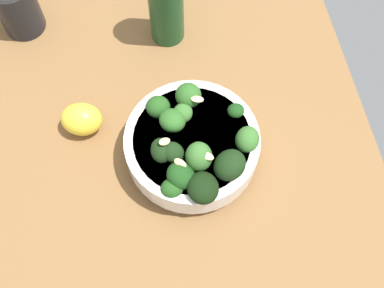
% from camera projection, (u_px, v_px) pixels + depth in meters
% --- Properties ---
extents(ground_plane, '(0.62, 0.62, 0.03)m').
position_uv_depth(ground_plane, '(162.00, 137.00, 0.77)').
color(ground_plane, brown).
extents(bowl_of_broccoli, '(0.19, 0.20, 0.10)m').
position_uv_depth(bowl_of_broccoli, '(193.00, 146.00, 0.70)').
color(bowl_of_broccoli, white).
rests_on(bowl_of_broccoli, ground_plane).
extents(lemon_wedge, '(0.07, 0.06, 0.05)m').
position_uv_depth(lemon_wedge, '(82.00, 119.00, 0.73)').
color(lemon_wedge, yellow).
rests_on(lemon_wedge, ground_plane).
extents(bottle_short, '(0.07, 0.07, 0.11)m').
position_uv_depth(bottle_short, '(16.00, 5.00, 0.79)').
color(bottle_short, black).
rests_on(bottle_short, ground_plane).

